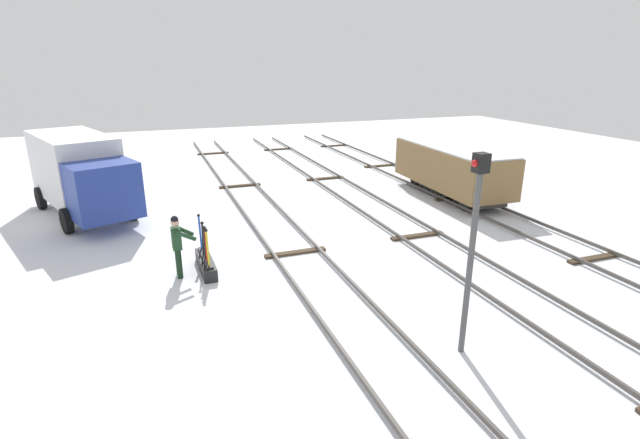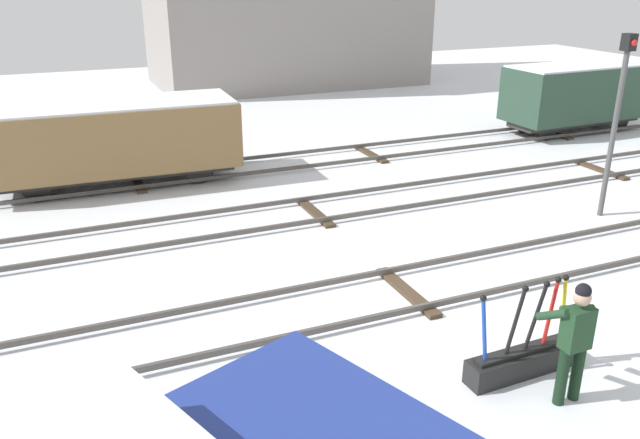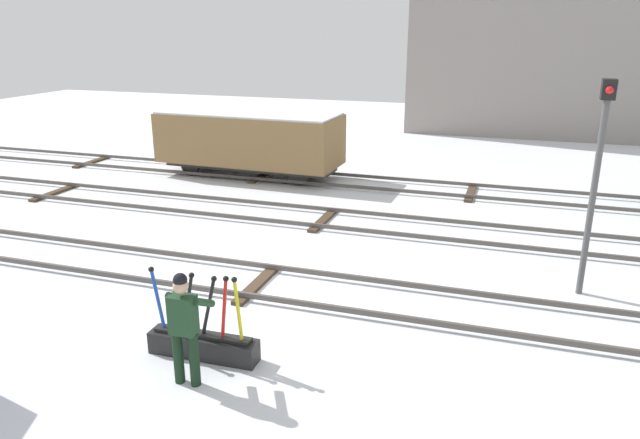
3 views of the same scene
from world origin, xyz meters
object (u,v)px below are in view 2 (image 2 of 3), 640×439
at_px(signal_post, 618,109).
at_px(freight_car_mid_siding, 115,138).
at_px(rail_worker, 574,336).
at_px(freight_car_near_switch, 577,93).
at_px(switch_lever_frame, 523,358).

relative_size(signal_post, freight_car_mid_siding, 0.65).
bearing_deg(freight_car_mid_siding, rail_worker, -67.67).
relative_size(rail_worker, freight_car_mid_siding, 0.28).
distance_m(rail_worker, freight_car_near_switch, 16.16).
xyz_separation_m(rail_worker, freight_car_mid_siding, (-4.38, 11.79, 0.29)).
distance_m(freight_car_near_switch, freight_car_mid_siding, 15.44).
relative_size(rail_worker, signal_post, 0.43).
height_order(switch_lever_frame, freight_car_near_switch, freight_car_near_switch).
xyz_separation_m(switch_lever_frame, signal_post, (5.85, 4.40, 2.25)).
distance_m(signal_post, freight_car_near_switch, 8.63).
distance_m(switch_lever_frame, rail_worker, 1.04).
distance_m(switch_lever_frame, signal_post, 7.66).
bearing_deg(freight_car_near_switch, rail_worker, -134.85).
height_order(signal_post, freight_car_mid_siding, signal_post).
bearing_deg(signal_post, rail_worker, -138.19).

